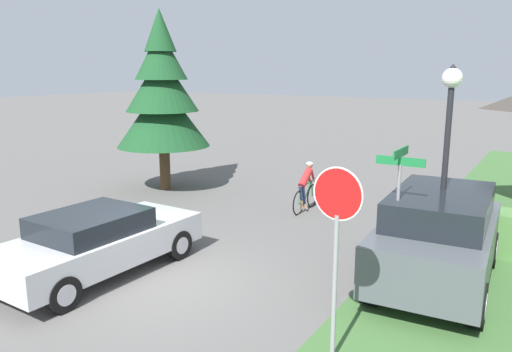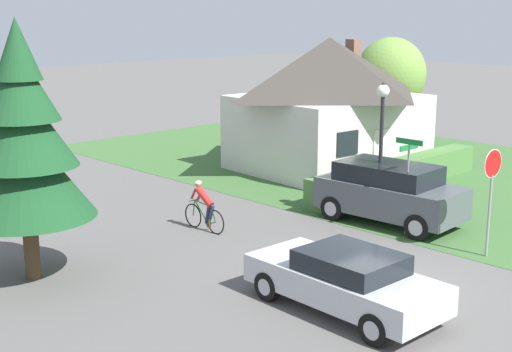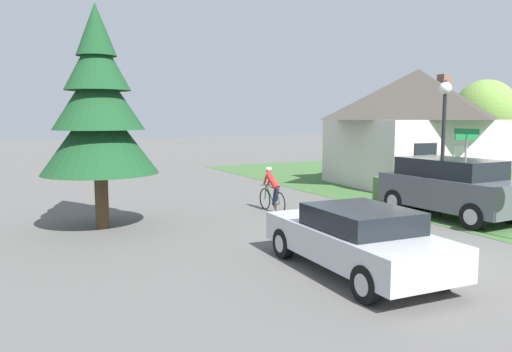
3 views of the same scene
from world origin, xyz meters
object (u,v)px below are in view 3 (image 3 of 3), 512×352
Objects in this scene: conifer_tall_near at (98,109)px; deciduous_tree_right at (485,112)px; cottage_house at (417,125)px; sedan_left_lane at (356,238)px; street_name_sign at (465,159)px; cyclist at (272,190)px; parked_suv_right at (451,187)px; street_lamp at (444,118)px.

deciduous_tree_right is (21.29, 4.71, 0.05)m from conifer_tall_near.
cottage_house is 1.72× the size of sedan_left_lane.
street_name_sign is 10.59m from conifer_tall_near.
cottage_house reaches higher than cyclist.
cyclist is at bearing -157.17° from cottage_house.
conifer_tall_near reaches higher than parked_suv_right.
conifer_tall_near is at bearing 32.91° from sedan_left_lane.
cyclist reaches higher than sedan_left_lane.
conifer_tall_near is at bearing 68.71° from parked_suv_right.
street_lamp is 13.55m from deciduous_tree_right.
deciduous_tree_right reaches higher than sedan_left_lane.
deciduous_tree_right is (11.14, 8.01, 2.46)m from parked_suv_right.
cyclist is at bearing -163.65° from deciduous_tree_right.
street_name_sign is (-0.53, -1.36, -1.20)m from street_lamp.
parked_suv_right reaches higher than sedan_left_lane.
parked_suv_right is 0.72× the size of conifer_tall_near.
conifer_tall_near reaches higher than cottage_house.
cyclist is at bearing 1.00° from conifer_tall_near.
cottage_house is 4.45× the size of cyclist.
street_name_sign reaches higher than parked_suv_right.
cottage_house reaches higher than street_lamp.
street_lamp is at bearing 2.78° from parked_suv_right.
parked_suv_right reaches higher than cyclist.
conifer_tall_near reaches higher than sedan_left_lane.
cottage_house is 14.83m from sedan_left_lane.
cyclist is 5.98m from street_lamp.
cottage_house is at bearing -167.01° from deciduous_tree_right.
street_name_sign is 0.45× the size of conifer_tall_near.
deciduous_tree_right is at bearing -74.90° from cyclist.
deciduous_tree_right is (11.18, 7.64, 0.28)m from street_lamp.
parked_suv_right is at bearing -60.57° from sedan_left_lane.
cyclist is at bearing 132.38° from street_name_sign.
cyclist is at bearing 146.24° from street_lamp.
cottage_house reaches higher than street_name_sign.
cottage_house is 6.56m from deciduous_tree_right.
sedan_left_lane is 1.60× the size of street_name_sign.
cyclist is (-9.36, -3.14, -2.09)m from cottage_house.
street_lamp reaches higher than parked_suv_right.
street_lamp is at bearing -57.81° from sedan_left_lane.
sedan_left_lane is 0.87× the size of deciduous_tree_right.
deciduous_tree_right is at bearing -57.54° from parked_suv_right.
cyclist is 0.28× the size of conifer_tall_near.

